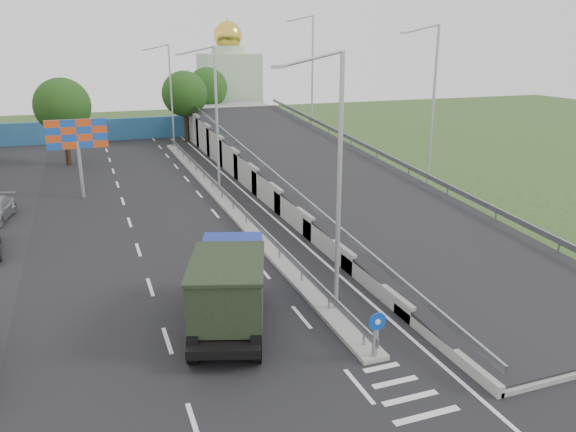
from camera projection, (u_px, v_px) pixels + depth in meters
name	position (u px, v px, depth m)	size (l,w,h in m)	color
ground	(408.00, 397.00, 17.38)	(160.00, 160.00, 0.00)	#2D4C1E
road_surface	(190.00, 221.00, 34.30)	(26.00, 90.00, 0.04)	black
median	(222.00, 199.00, 38.84)	(1.00, 44.00, 0.20)	gray
overpass_ramp	(322.00, 167.00, 40.82)	(10.00, 50.00, 3.50)	gray
median_guardrail	(222.00, 190.00, 38.65)	(0.09, 44.00, 0.71)	gray
sign_bollard	(376.00, 334.00, 19.01)	(0.64, 0.23, 1.67)	black
lamp_post_near	(335.00, 173.00, 21.05)	(2.74, 0.18, 10.08)	#B2B5B7
lamp_post_mid	(214.00, 112.00, 38.96)	(2.74, 0.18, 10.08)	#B2B5B7
lamp_post_far	(169.00, 90.00, 56.87)	(2.74, 0.18, 10.08)	#B2B5B7
blue_wall	(126.00, 129.00, 62.27)	(30.00, 0.50, 2.40)	#256188
church	(229.00, 83.00, 72.83)	(7.00, 7.00, 13.80)	#B2CCAD
billboard	(77.00, 139.00, 38.23)	(4.00, 0.24, 5.50)	#B2B5B7
tree_left_mid	(62.00, 106.00, 48.35)	(4.80, 4.80, 7.60)	black
tree_median_far	(184.00, 94.00, 59.48)	(4.80, 4.80, 7.60)	black
tree_ramp_far	(207.00, 88.00, 67.07)	(4.80, 4.80, 7.60)	black
dump_truck	(229.00, 285.00, 21.33)	(4.47, 7.23, 3.00)	black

